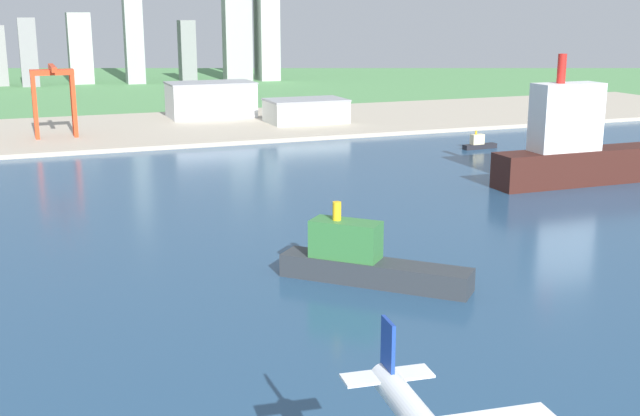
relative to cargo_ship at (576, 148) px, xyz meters
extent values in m
plane|color=#508A50|center=(-152.27, 25.49, -15.19)|extent=(2400.00, 2400.00, 0.00)
cube|color=navy|center=(-152.27, -34.51, -15.11)|extent=(840.00, 360.00, 0.15)
cube|color=#ABA08D|center=(-152.27, 215.49, -13.94)|extent=(840.00, 140.00, 2.50)
cube|color=#193899|center=(-173.63, -180.44, 12.71)|extent=(0.92, 4.14, 8.72)
cube|color=white|center=(-173.63, -180.44, 9.44)|extent=(12.20, 4.96, 0.36)
cube|color=#381914|center=(3.51, -0.04, -7.79)|extent=(79.06, 15.09, 14.50)
cube|color=silver|center=(-6.00, 0.06, 13.16)|extent=(28.53, 12.27, 27.39)
cylinder|color=red|center=(-9.95, 0.11, 32.66)|extent=(3.42, 3.42, 11.60)
cube|color=black|center=(11.25, 89.85, -13.81)|extent=(19.23, 5.33, 2.46)
cube|color=beige|center=(9.45, 89.74, -9.96)|extent=(7.05, 3.93, 5.24)
cylinder|color=yellow|center=(8.50, 89.69, -6.36)|extent=(1.01, 1.01, 1.97)
cube|color=#2D3338|center=(-129.82, -83.43, -11.95)|extent=(43.31, 42.75, 6.18)
cube|color=#337238|center=(-135.74, -77.61, -3.83)|extent=(18.80, 18.66, 10.08)
cylinder|color=yellow|center=(-137.58, -75.81, 3.68)|extent=(2.29, 2.29, 4.94)
cube|color=red|center=(-202.63, 190.21, 4.31)|extent=(2.20, 2.20, 33.99)
cube|color=red|center=(-182.53, 190.21, 4.31)|extent=(2.20, 2.20, 33.99)
cube|color=red|center=(-202.63, 198.21, 4.31)|extent=(2.20, 2.20, 33.99)
cube|color=red|center=(-182.53, 198.21, 4.31)|extent=(2.20, 2.20, 33.99)
cube|color=red|center=(-192.58, 194.21, 22.70)|extent=(22.50, 10.00, 2.80)
cube|color=red|center=(-192.58, 185.39, 25.50)|extent=(2.60, 35.25, 2.60)
cube|color=white|center=(-92.64, 248.80, -2.01)|extent=(54.13, 31.46, 21.36)
cube|color=gray|center=(-92.64, 248.80, 9.27)|extent=(55.21, 32.09, 1.20)
cube|color=silver|center=(-44.03, 201.78, -6.06)|extent=(47.27, 30.26, 13.25)
cube|color=gray|center=(-44.03, 201.78, 1.16)|extent=(48.22, 30.87, 1.20)
cube|color=gray|center=(-193.72, 547.04, 16.55)|extent=(15.66, 15.77, 63.47)
cube|color=#A1A3A1|center=(-145.91, 560.81, 18.77)|extent=(21.82, 23.42, 67.92)
cube|color=#96999A|center=(-96.65, 541.42, 57.35)|extent=(17.13, 16.67, 145.08)
cube|color=gray|center=(-42.31, 553.00, 14.99)|extent=(15.26, 18.28, 60.35)
cube|color=#949895|center=(6.16, 538.17, 39.25)|extent=(27.30, 16.23, 108.89)
cube|color=#A2A5A3|center=(35.84, 532.65, 41.70)|extent=(19.98, 26.66, 113.77)
camera|label=1|loc=(-216.42, -266.63, 55.43)|focal=45.24mm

